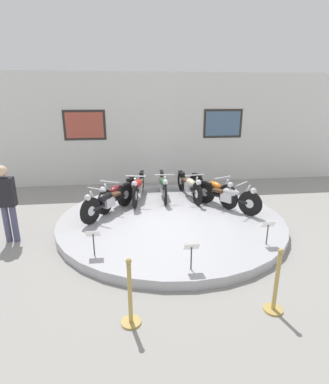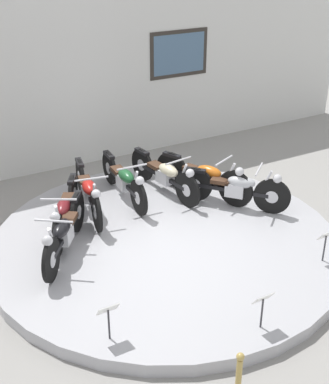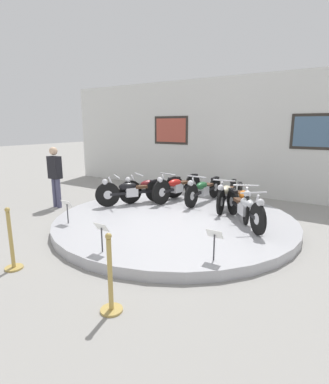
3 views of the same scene
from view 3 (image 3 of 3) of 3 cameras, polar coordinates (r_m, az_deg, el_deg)
ground_plane at (r=7.04m, az=1.98°, el=-6.13°), size 60.00×60.00×0.00m
display_platform at (r=7.01m, az=1.99°, el=-5.39°), size 5.45×5.45×0.19m
back_wall at (r=10.18m, az=13.34°, el=10.21°), size 14.00×0.22×3.79m
motorcycle_black at (r=7.98m, az=-6.32°, el=0.33°), size 1.21×1.64×0.80m
motorcycle_maroon at (r=8.31m, az=-2.45°, el=0.88°), size 1.03×1.75×0.79m
motorcycle_red at (r=8.37m, az=2.40°, el=1.08°), size 0.55×2.00×0.81m
motorcycle_green at (r=8.18m, az=7.39°, el=0.56°), size 0.54×1.97×0.79m
motorcycle_cream at (r=7.76m, az=11.80°, el=-0.24°), size 0.54×1.97×0.79m
motorcycle_orange at (r=7.18m, az=14.72°, el=-1.30°), size 0.88×1.86×0.81m
motorcycle_silver at (r=6.56m, az=15.06°, el=-2.76°), size 1.32×1.54×0.79m
info_placard_front_left at (r=6.73m, az=-18.06°, el=-2.68°), size 0.26×0.11×0.51m
info_placard_front_centre at (r=5.07m, az=-11.91°, el=-7.28°), size 0.26×0.11×0.51m
info_placard_front_right at (r=4.73m, az=9.48°, el=-8.64°), size 0.26×0.11×0.51m
visitor_standing at (r=8.80m, az=-20.12°, el=3.31°), size 0.36×0.22×1.69m
stanchion_post_left_of_entry at (r=5.40m, az=-27.07°, el=-9.58°), size 0.28×0.28×1.02m
stanchion_post_right_of_entry at (r=3.87m, az=-10.24°, el=-17.17°), size 0.28×0.28×1.02m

